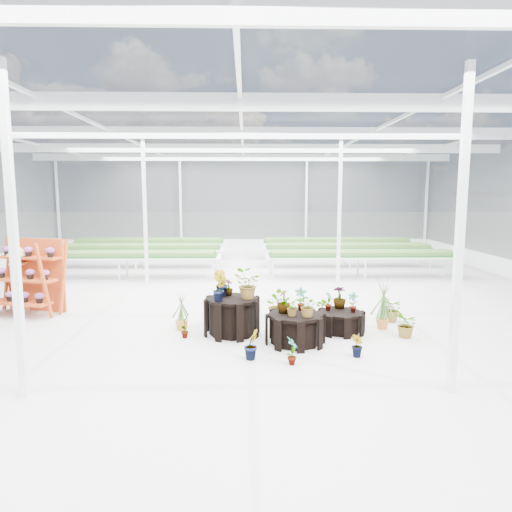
{
  "coord_description": "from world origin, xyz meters",
  "views": [
    {
      "loc": [
        0.09,
        -10.1,
        2.79
      ],
      "look_at": [
        0.34,
        0.79,
        1.3
      ],
      "focal_mm": 32.0,
      "sensor_mm": 36.0,
      "label": 1
    }
  ],
  "objects_px": {
    "shelf_rack": "(25,277)",
    "plinth_mid": "(295,329)",
    "bird_table": "(20,278)",
    "plinth_low": "(341,322)",
    "plinth_tall": "(232,316)"
  },
  "relations": [
    {
      "from": "plinth_mid",
      "to": "plinth_low",
      "type": "relative_size",
      "value": 1.15
    },
    {
      "from": "plinth_mid",
      "to": "bird_table",
      "type": "relative_size",
      "value": 0.68
    },
    {
      "from": "plinth_low",
      "to": "bird_table",
      "type": "relative_size",
      "value": 0.59
    },
    {
      "from": "plinth_low",
      "to": "shelf_rack",
      "type": "xyz_separation_m",
      "value": [
        -7.04,
        1.54,
        0.66
      ]
    },
    {
      "from": "plinth_mid",
      "to": "bird_table",
      "type": "distance_m",
      "value": 6.8
    },
    {
      "from": "plinth_low",
      "to": "plinth_tall",
      "type": "bearing_deg",
      "value": -177.4
    },
    {
      "from": "plinth_mid",
      "to": "bird_table",
      "type": "bearing_deg",
      "value": 158.15
    },
    {
      "from": "shelf_rack",
      "to": "plinth_mid",
      "type": "bearing_deg",
      "value": -5.63
    },
    {
      "from": "plinth_tall",
      "to": "plinth_mid",
      "type": "xyz_separation_m",
      "value": [
        1.2,
        -0.6,
        -0.08
      ]
    },
    {
      "from": "plinth_mid",
      "to": "plinth_low",
      "type": "bearing_deg",
      "value": 34.99
    },
    {
      "from": "plinth_mid",
      "to": "shelf_rack",
      "type": "bearing_deg",
      "value": 159.61
    },
    {
      "from": "plinth_tall",
      "to": "plinth_mid",
      "type": "distance_m",
      "value": 1.34
    },
    {
      "from": "plinth_low",
      "to": "plinth_mid",
      "type": "bearing_deg",
      "value": -145.01
    },
    {
      "from": "plinth_mid",
      "to": "shelf_rack",
      "type": "distance_m",
      "value": 6.47
    },
    {
      "from": "plinth_mid",
      "to": "shelf_rack",
      "type": "relative_size",
      "value": 0.62
    }
  ]
}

